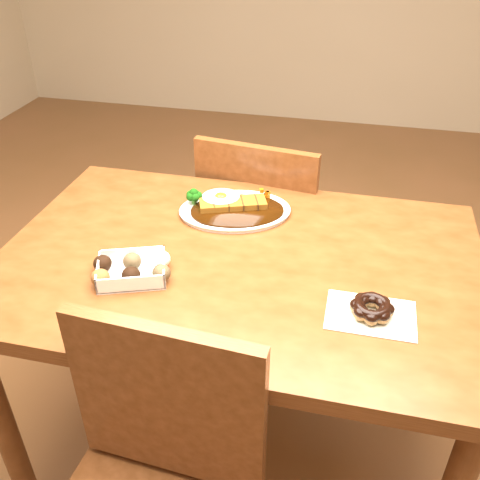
% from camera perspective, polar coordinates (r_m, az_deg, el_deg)
% --- Properties ---
extents(ground, '(6.00, 6.00, 0.00)m').
position_cam_1_polar(ground, '(1.87, -0.14, -20.96)').
color(ground, brown).
rests_on(ground, ground).
extents(table, '(1.20, 0.80, 0.75)m').
position_cam_1_polar(table, '(1.39, -0.18, -5.15)').
color(table, '#512910').
rests_on(table, ground).
extents(chair_far, '(0.47, 0.47, 0.87)m').
position_cam_1_polar(chair_far, '(1.93, 2.72, 0.61)').
color(chair_far, '#512910').
rests_on(chair_far, ground).
extents(katsu_curry_plate, '(0.36, 0.30, 0.06)m').
position_cam_1_polar(katsu_curry_plate, '(1.51, -0.75, 3.45)').
color(katsu_curry_plate, white).
rests_on(katsu_curry_plate, table).
extents(donut_box, '(0.19, 0.17, 0.04)m').
position_cam_1_polar(donut_box, '(1.28, -11.47, -3.04)').
color(donut_box, white).
rests_on(donut_box, table).
extents(pon_de_ring, '(0.19, 0.13, 0.04)m').
position_cam_1_polar(pon_de_ring, '(1.18, 13.88, -7.12)').
color(pon_de_ring, silver).
rests_on(pon_de_ring, table).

